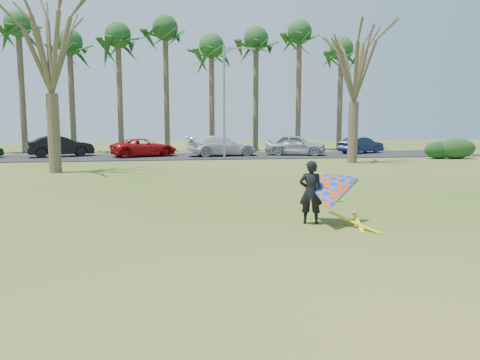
{
  "coord_description": "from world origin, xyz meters",
  "views": [
    {
      "loc": [
        -2.07,
        -11.21,
        2.83
      ],
      "look_at": [
        0.0,
        2.0,
        1.1
      ],
      "focal_mm": 35.0,
      "sensor_mm": 36.0,
      "label": 1
    }
  ],
  "objects": [
    {
      "name": "palm_2",
      "position": [
        -14.0,
        31.0,
        10.52
      ],
      "size": [
        4.84,
        4.84,
        12.24
      ],
      "color": "#493B2B",
      "rests_on": "ground"
    },
    {
      "name": "car_1",
      "position": [
        -10.01,
        25.73,
        0.84
      ],
      "size": [
        5.01,
        3.28,
        1.56
      ],
      "primitive_type": "imported",
      "rotation": [
        0.0,
        0.0,
        1.95
      ],
      "color": "black",
      "rests_on": "parking_strip"
    },
    {
      "name": "palm_8",
      "position": [
        10.0,
        31.0,
        10.52
      ],
      "size": [
        4.84,
        4.84,
        12.24
      ],
      "color": "brown",
      "rests_on": "ground"
    },
    {
      "name": "palm_4",
      "position": [
        -6.0,
        31.0,
        9.85
      ],
      "size": [
        4.84,
        4.84,
        11.54
      ],
      "color": "brown",
      "rests_on": "ground"
    },
    {
      "name": "car_2",
      "position": [
        -3.76,
        24.9,
        0.74
      ],
      "size": [
        5.38,
        3.85,
        1.36
      ],
      "primitive_type": "imported",
      "rotation": [
        0.0,
        0.0,
        1.93
      ],
      "color": "#B50E11",
      "rests_on": "parking_strip"
    },
    {
      "name": "bare_tree_left",
      "position": [
        -8.0,
        15.0,
        6.92
      ],
      "size": [
        6.6,
        6.6,
        9.7
      ],
      "color": "#4C3F2D",
      "rests_on": "ground"
    },
    {
      "name": "palm_3",
      "position": [
        -10.0,
        31.0,
        9.17
      ],
      "size": [
        4.84,
        4.84,
        10.84
      ],
      "color": "#4C3B2D",
      "rests_on": "ground"
    },
    {
      "name": "palm_9",
      "position": [
        14.0,
        31.0,
        9.17
      ],
      "size": [
        4.84,
        4.84,
        10.84
      ],
      "color": "#4B3E2D",
      "rests_on": "ground"
    },
    {
      "name": "bare_tree_right",
      "position": [
        10.0,
        18.0,
        6.57
      ],
      "size": [
        6.27,
        6.27,
        9.21
      ],
      "color": "#4B3E2D",
      "rests_on": "ground"
    },
    {
      "name": "parking_strip",
      "position": [
        0.0,
        25.0,
        0.03
      ],
      "size": [
        46.0,
        7.0,
        0.06
      ],
      "primitive_type": "cube",
      "color": "black",
      "rests_on": "ground"
    },
    {
      "name": "car_5",
      "position": [
        13.89,
        25.63,
        0.73
      ],
      "size": [
        4.29,
        2.95,
        1.34
      ],
      "primitive_type": "imported",
      "rotation": [
        0.0,
        0.0,
        1.99
      ],
      "color": "#162044",
      "rests_on": "parking_strip"
    },
    {
      "name": "ground",
      "position": [
        0.0,
        0.0,
        0.0
      ],
      "size": [
        100.0,
        100.0,
        0.0
      ],
      "primitive_type": "plane",
      "color": "#214D10",
      "rests_on": "ground"
    },
    {
      "name": "streetlight",
      "position": [
        2.16,
        22.0,
        4.46
      ],
      "size": [
        2.28,
        0.18,
        8.0
      ],
      "color": "gray",
      "rests_on": "ground"
    },
    {
      "name": "palm_6",
      "position": [
        2.0,
        31.0,
        9.17
      ],
      "size": [
        4.84,
        4.84,
        10.84
      ],
      "color": "#4E3F2E",
      "rests_on": "ground"
    },
    {
      "name": "palm_7",
      "position": [
        6.0,
        31.0,
        9.85
      ],
      "size": [
        4.84,
        4.84,
        11.54
      ],
      "color": "#47372A",
      "rests_on": "ground"
    },
    {
      "name": "hedge_near",
      "position": [
        18.76,
        19.96,
        0.75
      ],
      "size": [
        2.98,
        1.35,
        1.49
      ],
      "primitive_type": "ellipsoid",
      "color": "#173C16",
      "rests_on": "ground"
    },
    {
      "name": "car_4",
      "position": [
        7.95,
        24.47,
        0.87
      ],
      "size": [
        5.1,
        3.35,
        1.61
      ],
      "primitive_type": "imported",
      "rotation": [
        0.0,
        0.0,
        1.24
      ],
      "color": "#9DA3AA",
      "rests_on": "parking_strip"
    },
    {
      "name": "car_3",
      "position": [
        2.12,
        24.52,
        0.84
      ],
      "size": [
        5.63,
        2.99,
        1.55
      ],
      "primitive_type": "imported",
      "rotation": [
        0.0,
        0.0,
        1.73
      ],
      "color": "silver",
      "rests_on": "parking_strip"
    },
    {
      "name": "palm_5",
      "position": [
        -2.0,
        31.0,
        10.52
      ],
      "size": [
        4.84,
        4.84,
        12.24
      ],
      "color": "brown",
      "rests_on": "ground"
    },
    {
      "name": "hedge_far",
      "position": [
        17.53,
        20.1,
        0.64
      ],
      "size": [
        2.3,
        1.08,
        1.28
      ],
      "primitive_type": "ellipsoid",
      "color": "#133516",
      "rests_on": "ground"
    },
    {
      "name": "kite_flyer",
      "position": [
        2.17,
        0.67,
        0.85
      ],
      "size": [
        2.13,
        2.39,
        2.02
      ],
      "color": "black",
      "rests_on": "ground"
    }
  ]
}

